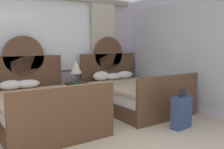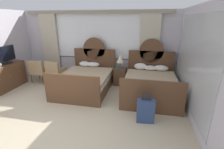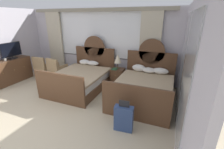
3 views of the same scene
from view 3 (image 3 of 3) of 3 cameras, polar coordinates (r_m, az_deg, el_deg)
ground_plane at (r=3.99m, az=-32.94°, el=-19.98°), size 24.00×24.00×0.00m
wall_back_window at (r=6.27m, az=-5.07°, el=11.75°), size 6.13×0.22×2.70m
wall_right_mirror at (r=3.43m, az=25.60°, el=0.95°), size 0.08×4.59×2.70m
bed_near_window at (r=5.55m, az=-11.18°, el=-1.44°), size 1.66×2.23×1.70m
bed_near_mirror at (r=4.80m, az=11.58°, el=-4.97°), size 1.66×2.23×1.70m
nightstand_between_beds at (r=5.69m, az=2.07°, el=-0.89°), size 0.44×0.47×0.63m
table_lamp_on_nightstand at (r=5.51m, az=2.13°, el=5.80°), size 0.27×0.27×0.53m
book_on_nightstand at (r=5.53m, az=1.02°, el=2.09°), size 0.18×0.26×0.03m
dresser_minibar at (r=7.04m, az=-33.19°, el=1.02°), size 0.48×1.54×0.89m
tv_flatscreen at (r=6.95m, az=-33.04°, el=7.35°), size 0.20×0.80×0.61m
cup_on_dresser at (r=6.81m, az=-34.55°, el=4.50°), size 0.11×0.08×0.08m
armchair_by_window_left at (r=6.53m, az=-19.75°, el=2.37°), size 0.68×0.68×0.89m
armchair_by_window_centre at (r=7.02m, az=-24.13°, el=2.96°), size 0.60×0.60×0.89m
suitcase_on_floor at (r=3.53m, az=4.30°, el=-15.70°), size 0.42×0.21×0.73m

